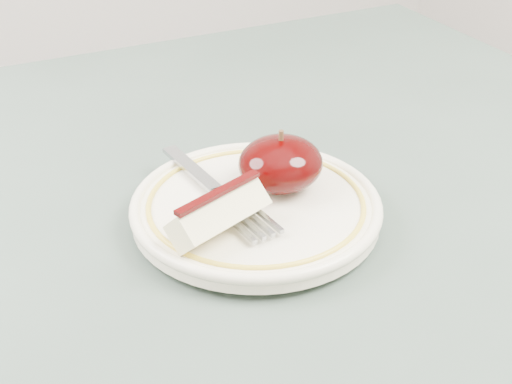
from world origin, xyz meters
name	(u,v)px	position (x,y,z in m)	size (l,w,h in m)	color
table	(264,320)	(0.00, 0.00, 0.66)	(0.90, 0.90, 0.75)	brown
plate	(256,207)	(0.00, 0.02, 0.76)	(0.20, 0.20, 0.02)	#EFE8C8
apple_half	(281,163)	(0.03, 0.03, 0.79)	(0.07, 0.07, 0.05)	black
apple_wedge	(219,214)	(-0.04, -0.01, 0.79)	(0.08, 0.06, 0.04)	#F3E9B3
fork	(217,191)	(-0.02, 0.04, 0.77)	(0.04, 0.16, 0.00)	gray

